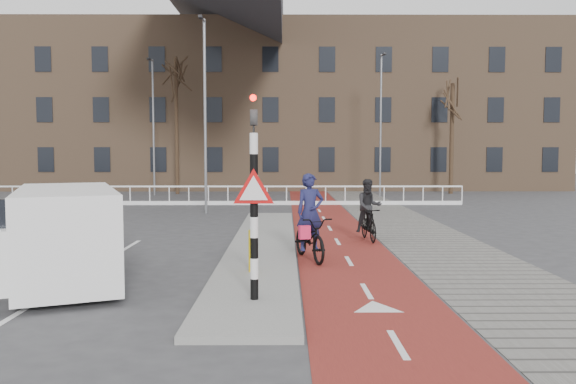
{
  "coord_description": "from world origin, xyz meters",
  "views": [
    {
      "loc": [
        -0.06,
        -11.6,
        2.66
      ],
      "look_at": [
        0.02,
        5.0,
        1.5
      ],
      "focal_mm": 35.0,
      "sensor_mm": 36.0,
      "label": 1
    }
  ],
  "objects": [
    {
      "name": "traffic_signal",
      "position": [
        -0.6,
        -2.02,
        1.99
      ],
      "size": [
        0.8,
        0.8,
        3.68
      ],
      "color": "black",
      "rests_on": "curb_island"
    },
    {
      "name": "van",
      "position": [
        -4.51,
        -0.27,
        1.02
      ],
      "size": [
        3.33,
        4.86,
        1.94
      ],
      "rotation": [
        0.0,
        0.0,
        0.37
      ],
      "color": "white",
      "rests_on": "ground"
    },
    {
      "name": "bollard",
      "position": [
        -0.79,
        0.25,
        0.57
      ],
      "size": [
        0.12,
        0.12,
        0.9
      ],
      "primitive_type": "cylinder",
      "color": "gold",
      "rests_on": "curb_island"
    },
    {
      "name": "streetlight_near",
      "position": [
        -3.56,
        13.01,
        4.21
      ],
      "size": [
        0.12,
        0.12,
        8.41
      ],
      "primitive_type": "cylinder",
      "color": "slate",
      "rests_on": "ground"
    },
    {
      "name": "curb_island",
      "position": [
        -0.7,
        4.0,
        0.06
      ],
      "size": [
        1.8,
        16.0,
        0.12
      ],
      "primitive_type": "cube",
      "color": "gray",
      "rests_on": "ground"
    },
    {
      "name": "cyclist_near",
      "position": [
        0.55,
        2.16,
        0.73
      ],
      "size": [
        1.28,
        2.2,
        2.14
      ],
      "rotation": [
        0.0,
        0.0,
        0.28
      ],
      "color": "black",
      "rests_on": "bike_lane"
    },
    {
      "name": "tree_mid",
      "position": [
        -7.04,
        24.63,
        4.37
      ],
      "size": [
        0.24,
        0.24,
        8.75
      ],
      "primitive_type": "cylinder",
      "color": "black",
      "rests_on": "ground"
    },
    {
      "name": "townhouse_row",
      "position": [
        -3.0,
        32.0,
        7.81
      ],
      "size": [
        46.0,
        10.0,
        15.9
      ],
      "color": "#7F6047",
      "rests_on": "ground"
    },
    {
      "name": "bike_lane",
      "position": [
        1.5,
        10.0,
        0.01
      ],
      "size": [
        2.5,
        60.0,
        0.01
      ],
      "primitive_type": "cube",
      "color": "maroon",
      "rests_on": "ground"
    },
    {
      "name": "streetlight_right",
      "position": [
        5.72,
        22.52,
        4.28
      ],
      "size": [
        0.12,
        0.12,
        8.57
      ],
      "primitive_type": "cylinder",
      "color": "slate",
      "rests_on": "ground"
    },
    {
      "name": "sidewalk",
      "position": [
        4.3,
        10.0,
        0.01
      ],
      "size": [
        3.0,
        60.0,
        0.01
      ],
      "primitive_type": "cube",
      "color": "slate",
      "rests_on": "ground"
    },
    {
      "name": "tree_right",
      "position": [
        10.75,
        24.88,
        3.57
      ],
      "size": [
        0.27,
        0.27,
        7.13
      ],
      "primitive_type": "cylinder",
      "color": "black",
      "rests_on": "ground"
    },
    {
      "name": "ground",
      "position": [
        0.0,
        0.0,
        0.0
      ],
      "size": [
        120.0,
        120.0,
        0.0
      ],
      "primitive_type": "plane",
      "color": "#38383A",
      "rests_on": "ground"
    },
    {
      "name": "cyclist_far",
      "position": [
        2.45,
        5.18,
        0.78
      ],
      "size": [
        0.84,
        1.76,
        1.86
      ],
      "rotation": [
        0.0,
        0.0,
        0.1
      ],
      "color": "black",
      "rests_on": "bike_lane"
    },
    {
      "name": "railing",
      "position": [
        -5.0,
        17.0,
        0.31
      ],
      "size": [
        28.0,
        0.1,
        0.99
      ],
      "color": "silver",
      "rests_on": "ground"
    },
    {
      "name": "streetlight_left",
      "position": [
        -8.3,
        23.65,
        4.22
      ],
      "size": [
        0.12,
        0.12,
        8.45
      ],
      "primitive_type": "cylinder",
      "color": "slate",
      "rests_on": "ground"
    }
  ]
}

